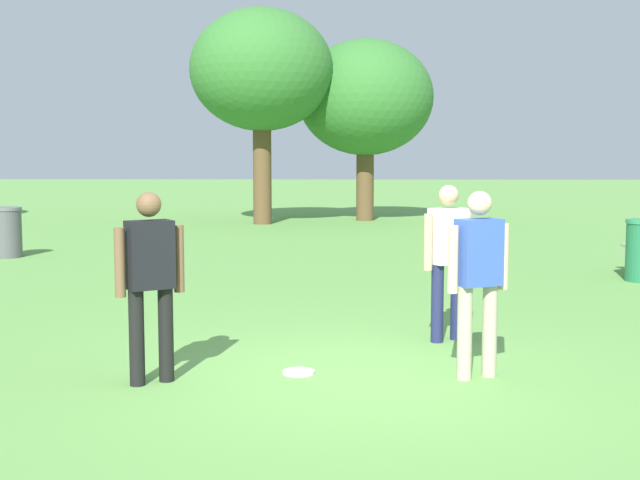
% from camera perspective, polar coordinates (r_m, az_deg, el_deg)
% --- Properties ---
extents(ground_plane, '(120.00, 120.00, 0.00)m').
position_cam_1_polar(ground_plane, '(7.52, 2.47, -9.27)').
color(ground_plane, '#609947').
extents(person_thrower, '(0.53, 0.39, 1.64)m').
position_cam_1_polar(person_thrower, '(7.29, -11.40, -2.29)').
color(person_thrower, black).
rests_on(person_thrower, ground).
extents(person_catcher, '(0.53, 0.39, 1.64)m').
position_cam_1_polar(person_catcher, '(8.89, 8.63, -0.81)').
color(person_catcher, '#1E234C').
rests_on(person_catcher, ground).
extents(person_bystander, '(0.56, 0.36, 1.64)m').
position_cam_1_polar(person_bystander, '(7.45, 10.64, -2.11)').
color(person_bystander, '#B7AD93').
rests_on(person_bystander, ground).
extents(frisbee, '(0.29, 0.29, 0.03)m').
position_cam_1_polar(frisbee, '(7.65, -1.46, -8.90)').
color(frisbee, white).
rests_on(frisbee, ground).
extents(trash_can_further_along, '(0.59, 0.59, 0.96)m').
position_cam_1_polar(trash_can_further_along, '(17.16, -20.41, 0.50)').
color(trash_can_further_along, '#515156').
rests_on(trash_can_further_along, ground).
extents(tree_broad_center, '(4.00, 4.00, 6.01)m').
position_cam_1_polar(tree_broad_center, '(24.00, -3.97, 11.30)').
color(tree_broad_center, brown).
rests_on(tree_broad_center, ground).
extents(tree_far_right, '(4.00, 4.00, 5.33)m').
position_cam_1_polar(tree_far_right, '(25.23, 3.09, 9.52)').
color(tree_far_right, brown).
rests_on(tree_far_right, ground).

